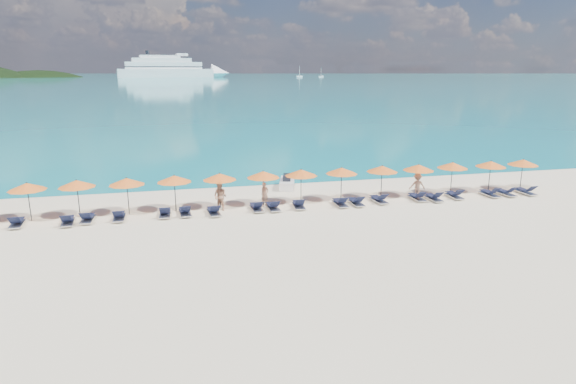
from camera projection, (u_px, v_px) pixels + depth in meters
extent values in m
plane|color=beige|center=(300.00, 226.00, 26.73)|extent=(1400.00, 1400.00, 0.00)
cube|color=#1FA9B2|center=(179.00, 76.00, 649.72)|extent=(1600.00, 1300.00, 0.01)
ellipsoid|color=black|center=(42.00, 110.00, 531.22)|extent=(162.00, 126.00, 85.50)
cube|color=white|center=(166.00, 73.00, 507.41)|extent=(99.12, 30.87, 8.87)
cone|color=white|center=(220.00, 73.00, 527.61)|extent=(22.00, 22.00, 19.52)
cube|color=white|center=(164.00, 65.00, 504.82)|extent=(79.42, 25.57, 7.10)
cube|color=white|center=(162.00, 60.00, 502.89)|extent=(61.77, 21.42, 4.44)
cube|color=white|center=(160.00, 57.00, 501.40)|extent=(42.06, 16.13, 3.11)
cube|color=black|center=(164.00, 67.00, 505.15)|extent=(80.41, 25.88, 0.80)
cube|color=black|center=(164.00, 64.00, 504.38)|extent=(78.42, 25.26, 0.80)
cylinder|color=black|center=(147.00, 53.00, 496.30)|extent=(3.90, 3.90, 4.88)
cube|color=white|center=(299.00, 76.00, 529.83)|extent=(6.57, 2.19, 1.75)
cylinder|color=white|center=(299.00, 71.00, 528.42)|extent=(0.39, 0.39, 10.95)
cube|color=white|center=(321.00, 76.00, 542.50)|extent=(5.34, 1.78, 1.42)
cylinder|color=white|center=(321.00, 72.00, 541.35)|extent=(0.32, 0.32, 8.89)
cube|color=white|center=(287.00, 183.00, 35.27)|extent=(1.67, 2.81, 0.61)
cube|color=black|center=(287.00, 178.00, 34.95)|extent=(0.83, 1.21, 0.39)
cylinder|color=black|center=(287.00, 173.00, 35.76)|extent=(0.60, 0.23, 0.07)
imported|color=tan|center=(265.00, 194.00, 30.40)|extent=(0.67, 0.57, 1.54)
imported|color=tan|center=(220.00, 197.00, 29.43)|extent=(0.99, 0.92, 1.78)
imported|color=tan|center=(417.00, 185.00, 32.47)|extent=(1.17, 0.72, 1.68)
cylinder|color=black|center=(29.00, 202.00, 27.40)|extent=(0.05, 0.05, 2.20)
cone|color=orange|center=(27.00, 187.00, 27.17)|extent=(2.10, 2.10, 0.42)
sphere|color=black|center=(26.00, 183.00, 27.11)|extent=(0.08, 0.08, 0.08)
cylinder|color=black|center=(78.00, 199.00, 28.08)|extent=(0.05, 0.05, 2.20)
cone|color=orange|center=(77.00, 184.00, 27.86)|extent=(2.10, 2.10, 0.42)
sphere|color=black|center=(76.00, 180.00, 27.80)|extent=(0.08, 0.08, 0.08)
cylinder|color=black|center=(128.00, 196.00, 28.63)|extent=(0.05, 0.05, 2.20)
cone|color=orange|center=(127.00, 181.00, 28.40)|extent=(2.10, 2.10, 0.42)
sphere|color=black|center=(126.00, 178.00, 28.35)|extent=(0.08, 0.08, 0.08)
cylinder|color=black|center=(175.00, 193.00, 29.33)|extent=(0.05, 0.05, 2.20)
cone|color=orange|center=(174.00, 179.00, 29.10)|extent=(2.10, 2.10, 0.42)
sphere|color=black|center=(174.00, 175.00, 29.05)|extent=(0.08, 0.08, 0.08)
cylinder|color=black|center=(220.00, 191.00, 29.90)|extent=(0.05, 0.05, 2.20)
cone|color=orange|center=(220.00, 177.00, 29.67)|extent=(2.10, 2.10, 0.42)
sphere|color=black|center=(219.00, 173.00, 29.62)|extent=(0.08, 0.08, 0.08)
cylinder|color=black|center=(263.00, 189.00, 30.52)|extent=(0.05, 0.05, 2.20)
cone|color=orange|center=(263.00, 174.00, 30.29)|extent=(2.10, 2.10, 0.42)
sphere|color=black|center=(263.00, 171.00, 30.24)|extent=(0.08, 0.08, 0.08)
cylinder|color=black|center=(301.00, 187.00, 31.05)|extent=(0.05, 0.05, 2.20)
cone|color=orange|center=(301.00, 173.00, 30.82)|extent=(2.10, 2.10, 0.42)
sphere|color=black|center=(301.00, 169.00, 30.76)|extent=(0.08, 0.08, 0.08)
cylinder|color=black|center=(341.00, 184.00, 31.64)|extent=(0.05, 0.05, 2.20)
cone|color=orange|center=(342.00, 171.00, 31.42)|extent=(2.10, 2.10, 0.42)
sphere|color=black|center=(342.00, 167.00, 31.36)|extent=(0.08, 0.08, 0.08)
cylinder|color=black|center=(382.00, 182.00, 32.24)|extent=(0.05, 0.05, 2.20)
cone|color=orange|center=(382.00, 169.00, 32.01)|extent=(2.10, 2.10, 0.42)
sphere|color=black|center=(382.00, 166.00, 31.96)|extent=(0.08, 0.08, 0.08)
cylinder|color=black|center=(418.00, 181.00, 32.67)|extent=(0.05, 0.05, 2.20)
cone|color=orange|center=(419.00, 167.00, 32.44)|extent=(2.10, 2.10, 0.42)
sphere|color=black|center=(419.00, 164.00, 32.38)|extent=(0.08, 0.08, 0.08)
cylinder|color=black|center=(452.00, 178.00, 33.41)|extent=(0.05, 0.05, 2.20)
cone|color=orange|center=(453.00, 165.00, 33.19)|extent=(2.10, 2.10, 0.42)
sphere|color=black|center=(453.00, 162.00, 33.13)|extent=(0.08, 0.08, 0.08)
cylinder|color=black|center=(490.00, 177.00, 33.87)|extent=(0.05, 0.05, 2.20)
cone|color=orange|center=(491.00, 164.00, 33.64)|extent=(2.10, 2.10, 0.42)
sphere|color=black|center=(491.00, 161.00, 33.59)|extent=(0.08, 0.08, 0.08)
cylinder|color=black|center=(522.00, 175.00, 34.50)|extent=(0.05, 0.05, 2.20)
cone|color=orange|center=(523.00, 162.00, 34.27)|extent=(2.10, 2.10, 0.42)
sphere|color=black|center=(523.00, 159.00, 34.22)|extent=(0.08, 0.08, 0.08)
cube|color=silver|center=(17.00, 224.00, 26.62)|extent=(0.77, 1.75, 0.06)
cube|color=black|center=(18.00, 220.00, 26.81)|extent=(0.65, 1.14, 0.04)
cube|color=black|center=(14.00, 220.00, 26.01)|extent=(0.60, 0.58, 0.43)
cube|color=silver|center=(68.00, 222.00, 26.92)|extent=(0.76, 1.75, 0.06)
cube|color=black|center=(68.00, 218.00, 27.12)|extent=(0.64, 1.14, 0.04)
cube|color=black|center=(66.00, 218.00, 26.32)|extent=(0.59, 0.58, 0.43)
cube|color=silver|center=(88.00, 219.00, 27.41)|extent=(0.66, 1.71, 0.06)
cube|color=black|center=(88.00, 216.00, 27.61)|extent=(0.58, 1.11, 0.04)
cube|color=black|center=(85.00, 215.00, 26.79)|extent=(0.56, 0.55, 0.43)
cube|color=silver|center=(119.00, 218.00, 27.75)|extent=(0.66, 1.71, 0.06)
cube|color=black|center=(119.00, 214.00, 27.95)|extent=(0.57, 1.11, 0.04)
cube|color=black|center=(118.00, 214.00, 27.13)|extent=(0.56, 0.55, 0.43)
cube|color=silver|center=(165.00, 214.00, 28.41)|extent=(0.67, 1.72, 0.06)
cube|color=black|center=(165.00, 210.00, 28.61)|extent=(0.58, 1.11, 0.04)
cube|color=black|center=(164.00, 210.00, 27.79)|extent=(0.56, 0.55, 0.43)
cube|color=silver|center=(185.00, 213.00, 28.66)|extent=(0.75, 1.74, 0.06)
cube|color=black|center=(185.00, 209.00, 28.86)|extent=(0.63, 1.14, 0.04)
cube|color=black|center=(186.00, 209.00, 28.05)|extent=(0.59, 0.58, 0.43)
cube|color=silver|center=(214.00, 212.00, 28.76)|extent=(0.79, 1.75, 0.06)
cube|color=black|center=(213.00, 209.00, 28.95)|extent=(0.66, 1.15, 0.04)
cube|color=black|center=(215.00, 208.00, 28.15)|extent=(0.60, 0.59, 0.43)
cube|color=silver|center=(257.00, 208.00, 29.60)|extent=(0.70, 1.73, 0.06)
cube|color=black|center=(256.00, 205.00, 29.79)|extent=(0.60, 1.12, 0.04)
cube|color=black|center=(258.00, 204.00, 28.98)|extent=(0.57, 0.56, 0.43)
cube|color=silver|center=(273.00, 208.00, 29.71)|extent=(0.70, 1.73, 0.06)
cube|color=black|center=(272.00, 204.00, 29.90)|extent=(0.60, 1.13, 0.04)
cube|color=black|center=(275.00, 204.00, 29.10)|extent=(0.58, 0.56, 0.43)
cube|color=silver|center=(299.00, 206.00, 30.13)|extent=(0.76, 1.75, 0.06)
cube|color=black|center=(298.00, 202.00, 30.34)|extent=(0.64, 1.14, 0.04)
cube|color=black|center=(300.00, 202.00, 29.51)|extent=(0.59, 0.58, 0.43)
cube|color=silver|center=(340.00, 204.00, 30.58)|extent=(0.63, 1.70, 0.06)
cube|color=black|center=(339.00, 200.00, 30.78)|extent=(0.56, 1.10, 0.04)
cube|color=black|center=(343.00, 200.00, 29.96)|extent=(0.55, 0.54, 0.43)
cube|color=silver|center=(356.00, 203.00, 30.78)|extent=(0.64, 1.71, 0.06)
cube|color=black|center=(355.00, 200.00, 30.97)|extent=(0.56, 1.11, 0.04)
cube|color=black|center=(360.00, 199.00, 30.16)|extent=(0.56, 0.54, 0.43)
cube|color=silver|center=(379.00, 201.00, 31.35)|extent=(0.75, 1.74, 0.06)
cube|color=black|center=(377.00, 197.00, 31.55)|extent=(0.63, 1.14, 0.04)
cube|color=black|center=(383.00, 197.00, 30.74)|extent=(0.59, 0.58, 0.43)
cube|color=silver|center=(417.00, 198.00, 31.92)|extent=(0.63, 1.70, 0.06)
cube|color=black|center=(415.00, 195.00, 32.12)|extent=(0.56, 1.10, 0.04)
cube|color=black|center=(421.00, 194.00, 31.30)|extent=(0.55, 0.54, 0.43)
cube|color=silver|center=(433.00, 199.00, 31.84)|extent=(0.64, 1.71, 0.06)
cube|color=black|center=(432.00, 195.00, 32.03)|extent=(0.56, 1.11, 0.04)
cube|color=black|center=(438.00, 195.00, 31.22)|extent=(0.56, 0.54, 0.43)
cube|color=silver|center=(454.00, 196.00, 32.46)|extent=(0.69, 1.73, 0.06)
cube|color=black|center=(452.00, 193.00, 32.65)|extent=(0.60, 1.12, 0.04)
cube|color=black|center=(459.00, 192.00, 31.83)|extent=(0.57, 0.56, 0.43)
cube|color=silver|center=(489.00, 194.00, 32.92)|extent=(0.67, 1.72, 0.06)
cube|color=black|center=(487.00, 191.00, 33.11)|extent=(0.58, 1.12, 0.04)
cube|color=black|center=(495.00, 190.00, 32.30)|extent=(0.57, 0.55, 0.43)
cube|color=silver|center=(505.00, 194.00, 33.11)|extent=(0.79, 1.76, 0.06)
cube|color=black|center=(503.00, 191.00, 33.30)|extent=(0.66, 1.15, 0.04)
cube|color=black|center=(512.00, 190.00, 32.51)|extent=(0.60, 0.59, 0.43)
cube|color=silver|center=(525.00, 192.00, 33.47)|extent=(0.69, 1.72, 0.06)
cube|color=black|center=(523.00, 189.00, 33.66)|extent=(0.60, 1.12, 0.04)
cube|color=black|center=(532.00, 188.00, 32.85)|extent=(0.57, 0.56, 0.43)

